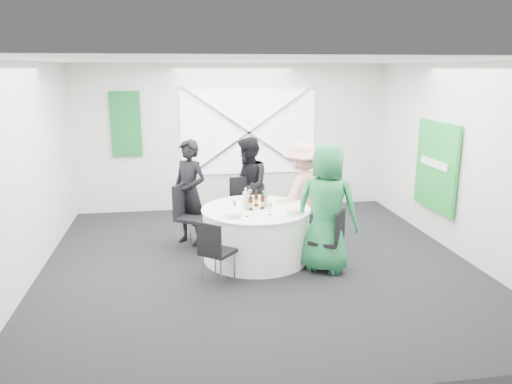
{
  "coord_description": "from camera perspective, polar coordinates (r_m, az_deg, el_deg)",
  "views": [
    {
      "loc": [
        -1.09,
        -6.56,
        2.7
      ],
      "look_at": [
        0.0,
        0.2,
        1.0
      ],
      "focal_mm": 35.0,
      "sensor_mm": 36.0,
      "label": 1
    }
  ],
  "objects": [
    {
      "name": "wine_glass_c",
      "position": [
        7.49,
        -0.68,
        -0.09
      ],
      "size": [
        0.07,
        0.07,
        0.17
      ],
      "color": "white",
      "rests_on": "banquet_table"
    },
    {
      "name": "person_woman_green",
      "position": [
        6.76,
        8.07,
        -1.84
      ],
      "size": [
        1.03,
        0.94,
        1.76
      ],
      "primitive_type": "imported",
      "rotation": [
        0.0,
        0.0,
        2.57
      ],
      "color": "#207740",
      "rests_on": "floor"
    },
    {
      "name": "chair_front_left",
      "position": [
        6.4,
        -4.79,
        -6.38
      ],
      "size": [
        0.53,
        0.54,
        0.83
      ],
      "rotation": [
        0.0,
        0.0,
        2.44
      ],
      "color": "black",
      "rests_on": "floor"
    },
    {
      "name": "floor",
      "position": [
        7.18,
        0.26,
        -8.15
      ],
      "size": [
        6.0,
        6.0,
        0.0
      ],
      "primitive_type": "plane",
      "color": "black",
      "rests_on": "ground"
    },
    {
      "name": "plate_back_right",
      "position": [
        7.45,
        2.93,
        -1.06
      ],
      "size": [
        0.25,
        0.25,
        0.04
      ],
      "color": "white",
      "rests_on": "banquet_table"
    },
    {
      "name": "plate_front_right",
      "position": [
        6.87,
        4.29,
        -2.37
      ],
      "size": [
        0.27,
        0.27,
        0.04
      ],
      "color": "white",
      "rests_on": "banquet_table"
    },
    {
      "name": "person_man_back_left",
      "position": [
        7.81,
        -7.6,
        -0.07
      ],
      "size": [
        0.71,
        0.7,
        1.65
      ],
      "primitive_type": "imported",
      "rotation": [
        0.0,
        0.0,
        -0.73
      ],
      "color": "black",
      "rests_on": "floor"
    },
    {
      "name": "wine_glass_b",
      "position": [
        6.7,
        -1.01,
        -1.8
      ],
      "size": [
        0.07,
        0.07,
        0.17
      ],
      "color": "white",
      "rests_on": "banquet_table"
    },
    {
      "name": "beer_bottle_b",
      "position": [
        7.21,
        0.02,
        -0.93
      ],
      "size": [
        0.06,
        0.06,
        0.24
      ],
      "color": "#3A190A",
      "rests_on": "banquet_table"
    },
    {
      "name": "chair_front_right",
      "position": [
        6.82,
        8.65,
        -5.01
      ],
      "size": [
        0.55,
        0.55,
        0.87
      ],
      "rotation": [
        0.0,
        0.0,
        4.11
      ],
      "color": "black",
      "rests_on": "floor"
    },
    {
      "name": "person_woman_pink",
      "position": [
        7.83,
        5.25,
        -0.15
      ],
      "size": [
        1.12,
        0.99,
        1.6
      ],
      "primitive_type": "imported",
      "rotation": [
        0.0,
        0.0,
        -2.52
      ],
      "color": "#F1A29C",
      "rests_on": "floor"
    },
    {
      "name": "window_panel",
      "position": [
        9.7,
        -0.86,
        6.84
      ],
      "size": [
        2.6,
        0.03,
        1.6
      ],
      "primitive_type": "cube",
      "color": "white",
      "rests_on": "wall_back"
    },
    {
      "name": "plate_front_left",
      "position": [
        6.79,
        -2.9,
        -2.64
      ],
      "size": [
        0.29,
        0.29,
        0.01
      ],
      "color": "white",
      "rests_on": "banquet_table"
    },
    {
      "name": "fork_a",
      "position": [
        6.8,
        -3.86,
        -2.65
      ],
      "size": [
        0.12,
        0.12,
        0.01
      ],
      "primitive_type": "cube",
      "rotation": [
        0.0,
        0.0,
        -2.35
      ],
      "color": "silver",
      "rests_on": "banquet_table"
    },
    {
      "name": "chair_back_right",
      "position": [
        7.92,
        6.66,
        -2.15
      ],
      "size": [
        0.55,
        0.55,
        0.89
      ],
      "rotation": [
        0.0,
        0.0,
        -1.08
      ],
      "color": "black",
      "rests_on": "floor"
    },
    {
      "name": "wine_glass_d",
      "position": [
        6.86,
        -2.46,
        -1.42
      ],
      "size": [
        0.07,
        0.07,
        0.17
      ],
      "color": "white",
      "rests_on": "banquet_table"
    },
    {
      "name": "knife_b",
      "position": [
        7.61,
        -2.21,
        -0.83
      ],
      "size": [
        0.15,
        0.03,
        0.01
      ],
      "primitive_type": "cube",
      "rotation": [
        0.0,
        0.0,
        1.65
      ],
      "color": "silver",
      "rests_on": "banquet_table"
    },
    {
      "name": "window_brace_b",
      "position": [
        9.66,
        -0.82,
        6.81
      ],
      "size": [
        2.63,
        0.05,
        1.84
      ],
      "primitive_type": "cube",
      "rotation": [
        0.0,
        -0.97,
        0.0
      ],
      "color": "silver",
      "rests_on": "window_panel"
    },
    {
      "name": "knife_a",
      "position": [
        6.61,
        -1.76,
        -3.12
      ],
      "size": [
        0.11,
        0.12,
        0.01
      ],
      "primitive_type": "cube",
      "rotation": [
        0.0,
        0.0,
        -2.39
      ],
      "color": "silver",
      "rests_on": "banquet_table"
    },
    {
      "name": "person_man_back",
      "position": [
        8.21,
        -0.92,
        0.65
      ],
      "size": [
        0.47,
        0.81,
        1.63
      ],
      "primitive_type": "imported",
      "rotation": [
        0.0,
        0.0,
        -1.62
      ],
      "color": "black",
      "rests_on": "floor"
    },
    {
      "name": "chair_back",
      "position": [
        8.15,
        -1.43,
        -1.2
      ],
      "size": [
        0.46,
        0.47,
        0.98
      ],
      "rotation": [
        0.0,
        0.0,
        0.04
      ],
      "color": "black",
      "rests_on": "floor"
    },
    {
      "name": "ceiling",
      "position": [
        6.66,
        0.28,
        14.79
      ],
      "size": [
        6.0,
        6.0,
        0.0
      ],
      "primitive_type": "plane",
      "rotation": [
        3.14,
        0.0,
        0.0
      ],
      "color": "white",
      "rests_on": "wall_back"
    },
    {
      "name": "fork_c",
      "position": [
        6.75,
        3.48,
        -2.78
      ],
      "size": [
        0.1,
        0.13,
        0.01
      ],
      "primitive_type": "cube",
      "rotation": [
        0.0,
        0.0,
        -0.64
      ],
      "color": "silver",
      "rests_on": "banquet_table"
    },
    {
      "name": "beer_bottle_a",
      "position": [
        7.17,
        -1.08,
        -0.87
      ],
      "size": [
        0.06,
        0.06,
        0.28
      ],
      "color": "#3A190A",
      "rests_on": "banquet_table"
    },
    {
      "name": "wall_back",
      "position": [
        9.72,
        -2.65,
        6.24
      ],
      "size": [
        6.0,
        0.0,
        6.0
      ],
      "primitive_type": "plane",
      "rotation": [
        1.57,
        0.0,
        0.0
      ],
      "color": "silver",
      "rests_on": "floor"
    },
    {
      "name": "napkin",
      "position": [
        6.69,
        -2.7,
        -2.58
      ],
      "size": [
        0.23,
        0.2,
        0.05
      ],
      "primitive_type": "cube",
      "rotation": [
        0.0,
        0.0,
        0.42
      ],
      "color": "white",
      "rests_on": "plate_front_left"
    },
    {
      "name": "plate_back_left",
      "position": [
        7.3,
        -4.01,
        -1.45
      ],
      "size": [
        0.25,
        0.25,
        0.01
      ],
      "color": "white",
      "rests_on": "banquet_table"
    },
    {
      "name": "wine_glass_a",
      "position": [
        6.78,
        1.63,
        -1.6
      ],
      "size": [
        0.07,
        0.07,
        0.17
      ],
      "color": "white",
      "rests_on": "banquet_table"
    },
    {
      "name": "wall_right",
      "position": [
        7.85,
        22.47,
        3.33
      ],
      "size": [
        0.0,
        6.0,
        6.0
      ],
      "primitive_type": "plane",
      "rotation": [
        1.57,
        0.0,
        -1.57
      ],
      "color": "silver",
      "rests_on": "floor"
    },
    {
      "name": "window_brace_a",
      "position": [
        9.66,
        -0.82,
        6.81
      ],
      "size": [
        2.63,
        0.05,
        1.84
      ],
      "primitive_type": "cube",
      "rotation": [
        0.0,
        0.97,
        0.0
      ],
      "color": "silver",
      "rests_on": "window_panel"
    },
    {
      "name": "fork_b",
      "position": [
        7.68,
        0.32,
        -0.68
      ],
      "size": [
        0.15,
        0.02,
        0.01
      ],
      "primitive_type": "cube",
      "rotation": [
        0.0,
        0.0,
        1.64
      ],
      "color": "silver",
      "rests_on": "banquet_table"
    },
    {
      "name": "beer_bottle_d",
      "position": [
        7.0,
        -0.6,
        -1.34
      ],
      "size": [
        0.06,
        0.06,
        0.25
      ],
      "color": "#3A190A",
      "rests_on": "banquet_table"
    },
    {
      "name": "banquet_table",
      "position": [
        7.24,
        0.0,
        -4.77
      ],
      "size": [
        1.56,
        1.56,
        0.76
      ],
      "color": "white",
      "rests_on": "floor"
    },
    {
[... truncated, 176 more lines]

